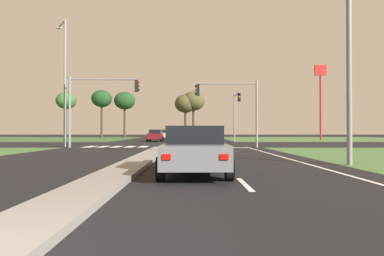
# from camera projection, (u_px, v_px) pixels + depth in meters

# --- Properties ---
(ground_plane) EXTENTS (200.00, 200.00, 0.00)m
(ground_plane) POSITION_uv_depth(u_px,v_px,m) (169.00, 144.00, 32.72)
(ground_plane) COLOR black
(grass_verge_far_left) EXTENTS (35.00, 35.00, 0.01)m
(grass_verge_far_left) POSITION_uv_depth(u_px,v_px,m) (34.00, 139.00, 57.04)
(grass_verge_far_left) COLOR #385B2D
(grass_verge_far_left) RESTS_ON ground
(grass_verge_far_right) EXTENTS (35.00, 35.00, 0.01)m
(grass_verge_far_right) POSITION_uv_depth(u_px,v_px,m) (321.00, 139.00, 57.39)
(grass_verge_far_right) COLOR #476B38
(grass_verge_far_right) RESTS_ON ground
(median_island_near) EXTENTS (1.20, 22.00, 0.14)m
(median_island_near) POSITION_uv_depth(u_px,v_px,m) (140.00, 160.00, 13.72)
(median_island_near) COLOR gray
(median_island_near) RESTS_ON ground
(median_island_far) EXTENTS (1.20, 36.00, 0.14)m
(median_island_far) POSITION_uv_depth(u_px,v_px,m) (178.00, 138.00, 57.72)
(median_island_far) COLOR gray
(median_island_far) RESTS_ON ground
(lane_dash_near) EXTENTS (0.14, 2.00, 0.01)m
(lane_dash_near) POSITION_uv_depth(u_px,v_px,m) (245.00, 184.00, 7.96)
(lane_dash_near) COLOR silver
(lane_dash_near) RESTS_ON ground
(lane_dash_second) EXTENTS (0.14, 2.00, 0.01)m
(lane_dash_second) POSITION_uv_depth(u_px,v_px,m) (221.00, 161.00, 13.96)
(lane_dash_second) COLOR silver
(lane_dash_second) RESTS_ON ground
(lane_dash_third) EXTENTS (0.14, 2.00, 0.01)m
(lane_dash_third) POSITION_uv_depth(u_px,v_px,m) (212.00, 152.00, 19.96)
(lane_dash_third) COLOR silver
(lane_dash_third) RESTS_ON ground
(lane_dash_fourth) EXTENTS (0.14, 2.00, 0.01)m
(lane_dash_fourth) POSITION_uv_depth(u_px,v_px,m) (207.00, 148.00, 25.96)
(lane_dash_fourth) COLOR silver
(lane_dash_fourth) RESTS_ON ground
(edge_line_right) EXTENTS (0.14, 24.00, 0.01)m
(edge_line_right) POSITION_uv_depth(u_px,v_px,m) (292.00, 160.00, 14.77)
(edge_line_right) COLOR silver
(edge_line_right) RESTS_ON ground
(stop_bar_near) EXTENTS (6.40, 0.50, 0.01)m
(stop_bar_near) POSITION_uv_depth(u_px,v_px,m) (210.00, 148.00, 25.75)
(stop_bar_near) COLOR silver
(stop_bar_near) RESTS_ON ground
(crosswalk_bar_near) EXTENTS (0.70, 2.80, 0.01)m
(crosswalk_bar_near) POSITION_uv_depth(u_px,v_px,m) (90.00, 147.00, 27.48)
(crosswalk_bar_near) COLOR silver
(crosswalk_bar_near) RESTS_ON ground
(crosswalk_bar_second) EXTENTS (0.70, 2.80, 0.01)m
(crosswalk_bar_second) POSITION_uv_depth(u_px,v_px,m) (103.00, 147.00, 27.48)
(crosswalk_bar_second) COLOR silver
(crosswalk_bar_second) RESTS_ON ground
(crosswalk_bar_third) EXTENTS (0.70, 2.80, 0.01)m
(crosswalk_bar_third) POSITION_uv_depth(u_px,v_px,m) (117.00, 147.00, 27.49)
(crosswalk_bar_third) COLOR silver
(crosswalk_bar_third) RESTS_ON ground
(crosswalk_bar_fourth) EXTENTS (0.70, 2.80, 0.01)m
(crosswalk_bar_fourth) POSITION_uv_depth(u_px,v_px,m) (130.00, 147.00, 27.50)
(crosswalk_bar_fourth) COLOR silver
(crosswalk_bar_fourth) RESTS_ON ground
(crosswalk_bar_fifth) EXTENTS (0.70, 2.80, 0.01)m
(crosswalk_bar_fifth) POSITION_uv_depth(u_px,v_px,m) (144.00, 147.00, 27.51)
(crosswalk_bar_fifth) COLOR silver
(crosswalk_bar_fifth) RESTS_ON ground
(car_maroon_near) EXTENTS (1.95, 4.35, 1.55)m
(car_maroon_near) POSITION_uv_depth(u_px,v_px,m) (155.00, 135.00, 42.09)
(car_maroon_near) COLOR maroon
(car_maroon_near) RESTS_ON ground
(car_silver_second) EXTENTS (1.95, 4.23, 1.59)m
(car_silver_second) POSITION_uv_depth(u_px,v_px,m) (163.00, 134.00, 52.34)
(car_silver_second) COLOR #B7B7BC
(car_silver_second) RESTS_ON ground
(car_navy_third) EXTENTS (2.08, 4.41, 1.55)m
(car_navy_third) POSITION_uv_depth(u_px,v_px,m) (169.00, 134.00, 66.30)
(car_navy_third) COLOR #161E47
(car_navy_third) RESTS_ON ground
(car_grey_fourth) EXTENTS (2.05, 4.49, 1.47)m
(car_grey_fourth) POSITION_uv_depth(u_px,v_px,m) (194.00, 149.00, 9.95)
(car_grey_fourth) COLOR slate
(car_grey_fourth) RESTS_ON ground
(traffic_signal_near_left) EXTENTS (5.76, 0.32, 5.79)m
(traffic_signal_near_left) POSITION_uv_depth(u_px,v_px,m) (96.00, 98.00, 26.12)
(traffic_signal_near_left) COLOR gray
(traffic_signal_near_left) RESTS_ON ground
(traffic_signal_near_right) EXTENTS (5.15, 0.32, 5.46)m
(traffic_signal_near_right) POSITION_uv_depth(u_px,v_px,m) (233.00, 101.00, 26.20)
(traffic_signal_near_right) COLOR gray
(traffic_signal_near_right) RESTS_ON ground
(traffic_signal_far_right) EXTENTS (0.32, 4.21, 5.87)m
(traffic_signal_far_right) POSITION_uv_depth(u_px,v_px,m) (236.00, 109.00, 37.95)
(traffic_signal_far_right) COLOR gray
(traffic_signal_far_right) RESTS_ON ground
(street_lamp_near) EXTENTS (0.95, 2.15, 9.32)m
(street_lamp_near) POSITION_uv_depth(u_px,v_px,m) (353.00, 30.00, 12.30)
(street_lamp_near) COLOR gray
(street_lamp_near) RESTS_ON ground
(street_lamp_second) EXTENTS (1.60, 2.01, 10.75)m
(street_lamp_second) POSITION_uv_depth(u_px,v_px,m) (64.00, 76.00, 27.13)
(street_lamp_second) COLOR gray
(street_lamp_second) RESTS_ON ground
(pedestrian_at_median) EXTENTS (0.34, 0.34, 1.83)m
(pedestrian_at_median) POSITION_uv_depth(u_px,v_px,m) (173.00, 132.00, 43.23)
(pedestrian_at_median) COLOR #9E8966
(pedestrian_at_median) RESTS_ON median_island_far
(fastfood_pole_sign) EXTENTS (1.80, 0.40, 11.57)m
(fastfood_pole_sign) POSITION_uv_depth(u_px,v_px,m) (320.00, 85.00, 49.71)
(fastfood_pole_sign) COLOR red
(fastfood_pole_sign) RESTS_ON ground
(treeline_near) EXTENTS (4.12, 4.12, 9.48)m
(treeline_near) POSITION_uv_depth(u_px,v_px,m) (66.00, 101.00, 67.14)
(treeline_near) COLOR #423323
(treeline_near) RESTS_ON ground
(treeline_second) EXTENTS (4.02, 4.02, 9.56)m
(treeline_second) POSITION_uv_depth(u_px,v_px,m) (102.00, 99.00, 64.15)
(treeline_second) COLOR #423323
(treeline_second) RESTS_ON ground
(treeline_third) EXTENTS (4.20, 4.20, 9.30)m
(treeline_third) POSITION_uv_depth(u_px,v_px,m) (125.00, 101.00, 65.03)
(treeline_third) COLOR #423323
(treeline_third) RESTS_ON ground
(treeline_fourth) EXTENTS (4.55, 4.55, 9.28)m
(treeline_fourth) POSITION_uv_depth(u_px,v_px,m) (193.00, 101.00, 63.76)
(treeline_fourth) COLOR #423323
(treeline_fourth) RESTS_ON ground
(treeline_fifth) EXTENTS (4.26, 4.26, 8.63)m
(treeline_fifth) POSITION_uv_depth(u_px,v_px,m) (185.00, 104.00, 63.63)
(treeline_fifth) COLOR #423323
(treeline_fifth) RESTS_ON ground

